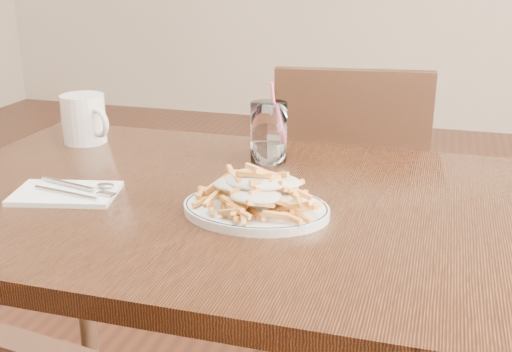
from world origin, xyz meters
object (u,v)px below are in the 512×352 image
(loaded_fries, at_px, (256,187))
(coffee_mug, at_px, (85,119))
(chair_far, at_px, (348,195))
(fries_plate, at_px, (256,209))
(water_glass, at_px, (269,136))
(table, at_px, (224,234))

(loaded_fries, height_order, coffee_mug, coffee_mug)
(chair_far, relative_size, loaded_fries, 3.53)
(fries_plate, distance_m, water_glass, 0.31)
(loaded_fries, bearing_deg, water_glass, 101.26)
(table, relative_size, fries_plate, 3.77)
(chair_far, bearing_deg, table, -101.56)
(table, relative_size, loaded_fries, 4.73)
(loaded_fries, relative_size, water_glass, 1.44)
(table, xyz_separation_m, fries_plate, (0.08, -0.07, 0.09))
(table, distance_m, coffee_mug, 0.52)
(table, xyz_separation_m, water_glass, (0.03, 0.23, 0.13))
(chair_far, height_order, fries_plate, chair_far)
(table, height_order, fries_plate, fries_plate)
(chair_far, distance_m, coffee_mug, 0.79)
(fries_plate, bearing_deg, loaded_fries, 90.00)
(chair_far, height_order, coffee_mug, chair_far)
(table, height_order, loaded_fries, loaded_fries)
(fries_plate, bearing_deg, water_glass, 101.26)
(fries_plate, distance_m, coffee_mug, 0.61)
(table, relative_size, water_glass, 6.82)
(chair_far, xyz_separation_m, loaded_fries, (-0.06, -0.76, 0.29))
(chair_far, bearing_deg, fries_plate, -94.33)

